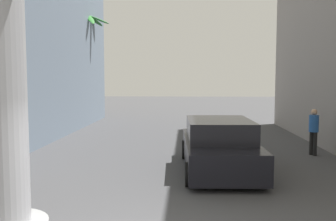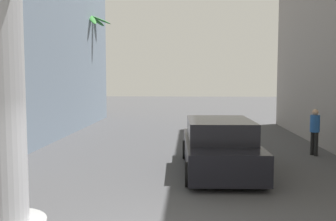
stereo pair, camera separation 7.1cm
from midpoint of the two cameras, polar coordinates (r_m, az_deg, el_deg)
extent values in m
plane|color=#424244|center=(15.35, 0.82, -5.55)|extent=(85.48, 85.48, 0.00)
cylinder|color=black|center=(13.07, 2.49, -5.97)|extent=(0.24, 0.65, 0.64)
cylinder|color=black|center=(13.26, 10.87, -5.89)|extent=(0.24, 0.65, 0.64)
cylinder|color=black|center=(9.79, 3.07, -9.69)|extent=(0.24, 0.65, 0.64)
cylinder|color=black|center=(10.05, 14.26, -9.44)|extent=(0.24, 0.65, 0.64)
cube|color=black|center=(11.44, 7.59, -6.35)|extent=(2.20, 4.87, 0.80)
cube|color=black|center=(11.33, 7.63, -2.87)|extent=(1.96, 2.71, 0.60)
cylinder|color=brown|center=(23.80, -12.13, 5.95)|extent=(0.48, 0.36, 6.54)
ellipsoid|color=#2A6D2D|center=(23.94, -10.61, 13.46)|extent=(1.35, 0.60, 0.60)
ellipsoid|color=#2B692D|center=(24.47, -11.13, 13.26)|extent=(0.96, 1.31, 0.61)
ellipsoid|color=#325F2D|center=(24.64, -11.91, 13.28)|extent=(0.41, 1.35, 0.48)
ellipsoid|color=#28662D|center=(24.38, -13.60, 13.25)|extent=(1.35, 0.81, 0.59)
ellipsoid|color=#26762D|center=(23.77, -13.86, 13.44)|extent=(1.28, 1.03, 0.63)
ellipsoid|color=#2A792D|center=(23.42, -13.18, 13.65)|extent=(0.73, 1.37, 0.54)
ellipsoid|color=#2E782D|center=(23.33, -11.81, 13.49)|extent=(0.93, 1.23, 0.81)
cylinder|color=brown|center=(17.35, -20.79, 9.94)|extent=(0.55, 0.43, 8.81)
cylinder|color=black|center=(14.51, 21.37, -4.77)|extent=(0.14, 0.14, 0.86)
cylinder|color=black|center=(14.67, 20.87, -4.66)|extent=(0.14, 0.14, 0.86)
cylinder|color=#2659A5|center=(14.49, 21.20, -1.86)|extent=(0.44, 0.44, 0.61)
sphere|color=tan|center=(14.45, 21.25, -0.22)|extent=(0.22, 0.22, 0.22)
camera|label=1|loc=(0.04, -90.20, -0.02)|focal=40.00mm
camera|label=2|loc=(0.04, 89.80, 0.02)|focal=40.00mm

